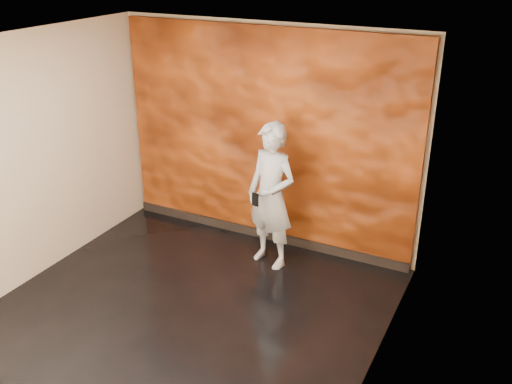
{
  "coord_description": "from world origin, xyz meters",
  "views": [
    {
      "loc": [
        2.94,
        -4.13,
        3.64
      ],
      "look_at": [
        0.39,
        0.94,
        1.13
      ],
      "focal_mm": 40.0,
      "sensor_mm": 36.0,
      "label": 1
    }
  ],
  "objects": [
    {
      "name": "phone",
      "position": [
        0.28,
        1.14,
        0.94
      ],
      "size": [
        0.09,
        0.03,
        0.16
      ],
      "primitive_type": "cube",
      "rotation": [
        0.0,
        0.0,
        -0.15
      ],
      "color": "black",
      "rests_on": "man"
    },
    {
      "name": "baseboard",
      "position": [
        0.0,
        1.92,
        0.06
      ],
      "size": [
        3.9,
        0.04,
        0.12
      ],
      "primitive_type": "cube",
      "color": "black",
      "rests_on": "ground"
    },
    {
      "name": "room",
      "position": [
        0.0,
        0.0,
        1.4
      ],
      "size": [
        4.02,
        4.02,
        2.81
      ],
      "color": "black",
      "rests_on": "ground"
    },
    {
      "name": "man",
      "position": [
        0.36,
        1.41,
        0.89
      ],
      "size": [
        0.73,
        0.57,
        1.78
      ],
      "primitive_type": "imported",
      "rotation": [
        0.0,
        0.0,
        -0.25
      ],
      "color": "#ABAFBD",
      "rests_on": "ground"
    },
    {
      "name": "feature_wall",
      "position": [
        0.0,
        1.96,
        1.38
      ],
      "size": [
        3.9,
        0.06,
        2.75
      ],
      "primitive_type": "cube",
      "color": "#CB5617",
      "rests_on": "ground"
    }
  ]
}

